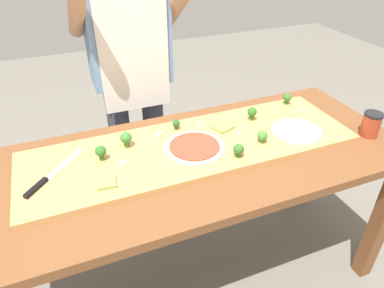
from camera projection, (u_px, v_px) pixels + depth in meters
name	position (u px, v px, depth m)	size (l,w,h in m)	color
ground_plane	(190.00, 276.00, 1.91)	(8.00, 8.00, 0.00)	#6B665B
prep_table	(190.00, 176.00, 1.53)	(1.88, 0.75, 0.79)	brown
cutting_board	(193.00, 146.00, 1.53)	(1.44, 0.44, 0.02)	tan
chefs_knife	(47.00, 178.00, 1.32)	(0.23, 0.25, 0.02)	#B7BABF
pizza_whole_tomato_red	(194.00, 147.00, 1.49)	(0.26, 0.26, 0.02)	beige
pizza_whole_cheese_artichoke	(296.00, 131.00, 1.60)	(0.23, 0.23, 0.02)	beige
pizza_slice_center	(222.00, 127.00, 1.63)	(0.08, 0.08, 0.01)	#899E4C
pizza_slice_near_left	(106.00, 182.00, 1.30)	(0.07, 0.07, 0.01)	#899E4C
broccoli_floret_front_left	(287.00, 98.00, 1.82)	(0.04, 0.04, 0.06)	#366618
broccoli_floret_back_mid	(239.00, 150.00, 1.43)	(0.04, 0.04, 0.06)	#366618
broccoli_floret_back_left	(101.00, 152.00, 1.41)	(0.04, 0.04, 0.06)	#366618
broccoli_floret_back_right	(262.00, 136.00, 1.51)	(0.04, 0.04, 0.06)	#487A23
broccoli_floret_front_mid	(176.00, 124.00, 1.61)	(0.03, 0.03, 0.05)	#2C5915
broccoli_floret_center_left	(252.00, 112.00, 1.68)	(0.04, 0.04, 0.07)	#366618
broccoli_floret_center_right	(126.00, 138.00, 1.48)	(0.05, 0.05, 0.07)	#3F7220
cheese_crumble_a	(239.00, 134.00, 1.58)	(0.01, 0.01, 0.01)	silver
cheese_crumble_b	(123.00, 164.00, 1.38)	(0.02, 0.02, 0.02)	white
cheese_crumble_c	(299.00, 110.00, 1.77)	(0.01, 0.01, 0.01)	silver
cheese_crumble_d	(159.00, 134.00, 1.57)	(0.02, 0.02, 0.02)	white
cheese_crumble_e	(199.00, 125.00, 1.65)	(0.02, 0.02, 0.02)	white
sauce_jar	(371.00, 124.00, 1.59)	(0.08, 0.08, 0.11)	#99381E
cook_center	(131.00, 64.00, 1.82)	(0.54, 0.39, 1.67)	#333847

